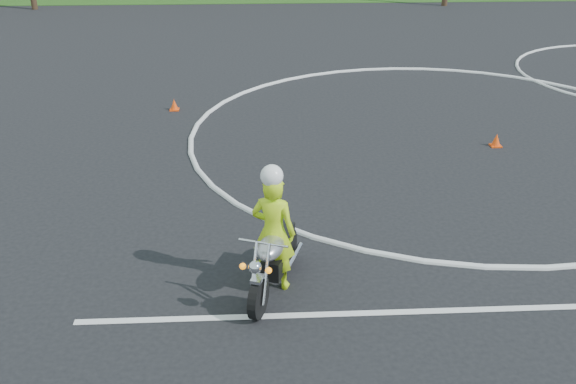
{
  "coord_description": "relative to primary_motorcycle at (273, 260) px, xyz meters",
  "views": [
    {
      "loc": [
        -4.45,
        -11.26,
        5.39
      ],
      "look_at": [
        -3.98,
        -2.31,
        1.1
      ],
      "focal_mm": 40.0,
      "sensor_mm": 36.0,
      "label": 1
    }
  ],
  "objects": [
    {
      "name": "rider_primary_grp",
      "position": [
        0.01,
        0.14,
        0.43
      ],
      "size": [
        0.75,
        0.62,
        1.96
      ],
      "rotation": [
        0.0,
        0.0,
        -0.34
      ],
      "color": "#C3EE19",
      "rests_on": "ground"
    },
    {
      "name": "course_markings",
      "position": [
        6.42,
        7.7,
        -0.51
      ],
      "size": [
        19.05,
        19.05,
        0.12
      ],
      "color": "silver",
      "rests_on": "ground"
    },
    {
      "name": "ground",
      "position": [
        4.25,
        3.35,
        -0.51
      ],
      "size": [
        120.0,
        120.0,
        0.0
      ],
      "primitive_type": "plane",
      "color": "black",
      "rests_on": "ground"
    },
    {
      "name": "primary_motorcycle",
      "position": [
        0.0,
        0.0,
        0.0
      ],
      "size": [
        0.97,
        1.93,
        1.06
      ],
      "rotation": [
        0.0,
        0.0,
        -0.34
      ],
      "color": "black",
      "rests_on": "ground"
    }
  ]
}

